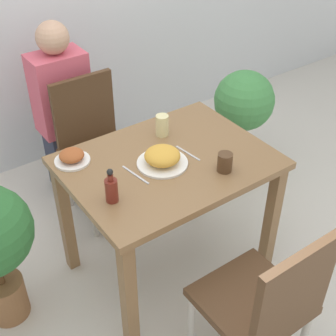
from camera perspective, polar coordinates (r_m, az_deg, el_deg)
name	(u,v)px	position (r m, az deg, el deg)	size (l,w,h in m)	color
ground_plane	(168,266)	(2.79, 0.00, -11.81)	(16.00, 16.00, 0.00)	beige
dining_table	(168,180)	(2.35, 0.00, -1.44)	(0.99, 0.76, 0.76)	olive
chair_near	(267,303)	(2.04, 11.92, -15.76)	(0.42, 0.42, 0.89)	#4C331E
chair_far	(95,141)	(2.93, -8.88, 3.25)	(0.42, 0.42, 0.89)	#4C331E
food_plate	(162,158)	(2.23, -0.69, 1.28)	(0.25, 0.25, 0.09)	white
side_plate	(72,157)	(2.30, -11.64, 1.33)	(0.17, 0.17, 0.06)	white
drink_cup	(225,162)	(2.20, 6.94, 0.69)	(0.07, 0.07, 0.09)	#4C331E
juice_glass	(162,125)	(2.44, -0.72, 5.22)	(0.07, 0.07, 0.11)	beige
sauce_bottle	(111,189)	(2.01, -6.91, -2.54)	(0.06, 0.06, 0.17)	maroon
fork_utensil	(135,175)	(2.18, -4.01, -0.83)	(0.04, 0.19, 0.00)	silver
spoon_utensil	(188,153)	(2.32, 2.43, 1.82)	(0.03, 0.17, 0.00)	silver
potted_plant_right	(243,111)	(3.26, 9.14, 6.87)	(0.41, 0.41, 0.78)	brown
person_figure	(63,111)	(3.13, -12.62, 6.84)	(0.34, 0.22, 1.17)	#2D3347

